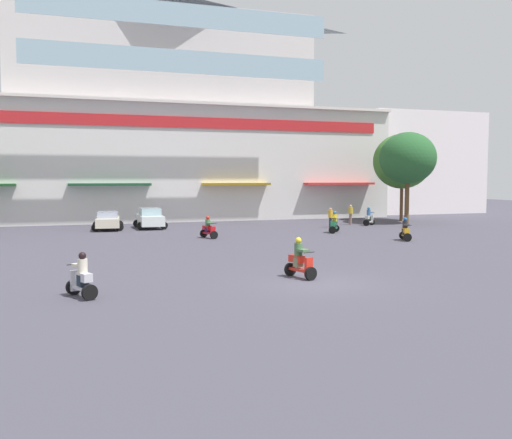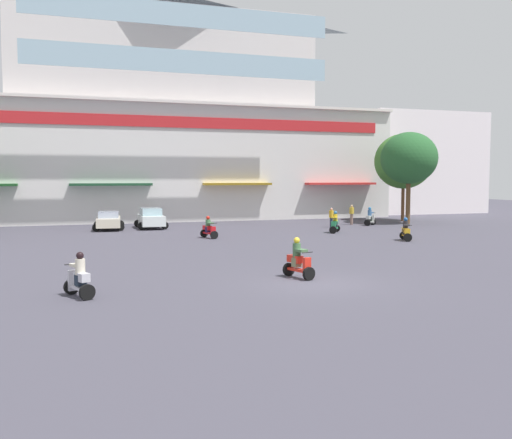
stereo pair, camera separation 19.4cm
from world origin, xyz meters
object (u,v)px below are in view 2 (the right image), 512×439
at_px(parked_car_0, 109,220).
at_px(scooter_rider_3, 370,218).
at_px(scooter_rider_7, 298,261).
at_px(parked_car_1, 151,218).
at_px(scooter_rider_6, 79,278).
at_px(pedestrian_0, 352,213).
at_px(pedestrian_1, 331,216).
at_px(scooter_rider_2, 406,231).
at_px(plaza_tree_1, 404,161).
at_px(plaza_tree_3, 409,158).
at_px(scooter_rider_4, 209,229).
at_px(scooter_rider_0, 335,224).

relative_size(parked_car_0, scooter_rider_3, 2.70).
distance_m(scooter_rider_3, scooter_rider_7, 25.43).
height_order(parked_car_1, scooter_rider_6, parked_car_1).
relative_size(pedestrian_0, pedestrian_1, 1.08).
bearing_deg(parked_car_0, scooter_rider_2, -37.70).
height_order(plaza_tree_1, pedestrian_1, plaza_tree_1).
bearing_deg(scooter_rider_2, plaza_tree_1, 58.01).
height_order(plaza_tree_3, parked_car_0, plaza_tree_3).
height_order(plaza_tree_3, scooter_rider_3, plaza_tree_3).
relative_size(scooter_rider_6, pedestrian_0, 0.91).
bearing_deg(scooter_rider_4, scooter_rider_0, 4.07).
xyz_separation_m(scooter_rider_4, scooter_rider_7, (-0.00, -15.31, 0.07)).
xyz_separation_m(plaza_tree_1, pedestrian_1, (-8.99, -3.92, -4.53)).
bearing_deg(scooter_rider_7, scooter_rider_2, 41.46).
xyz_separation_m(plaza_tree_3, scooter_rider_6, (-27.00, -22.23, -4.95)).
height_order(scooter_rider_0, scooter_rider_2, scooter_rider_0).
height_order(scooter_rider_4, pedestrian_1, pedestrian_1).
bearing_deg(scooter_rider_6, scooter_rider_4, 63.35).
height_order(plaza_tree_1, scooter_rider_0, plaza_tree_1).
distance_m(parked_car_1, scooter_rider_7, 23.76).
relative_size(scooter_rider_3, scooter_rider_4, 0.97).
bearing_deg(plaza_tree_1, pedestrian_0, -161.91).
xyz_separation_m(plaza_tree_3, pedestrian_1, (-7.77, -1.22, -4.70)).
bearing_deg(scooter_rider_4, scooter_rider_6, -116.65).
height_order(scooter_rider_0, pedestrian_1, scooter_rider_0).
xyz_separation_m(scooter_rider_3, scooter_rider_7, (-14.86, -20.64, 0.04)).
xyz_separation_m(plaza_tree_1, scooter_rider_2, (-8.61, -13.78, -4.81)).
distance_m(plaza_tree_1, scooter_rider_0, 14.03).
xyz_separation_m(parked_car_0, scooter_rider_3, (20.72, -2.77, -0.08)).
xyz_separation_m(scooter_rider_2, scooter_rider_7, (-11.39, -10.07, 0.07)).
bearing_deg(scooter_rider_2, scooter_rider_6, -150.39).
bearing_deg(plaza_tree_3, pedestrian_1, -171.10).
bearing_deg(pedestrian_1, scooter_rider_7, -118.92).
relative_size(plaza_tree_3, parked_car_1, 1.95).
xyz_separation_m(scooter_rider_2, pedestrian_0, (2.39, 11.75, 0.35)).
height_order(plaza_tree_3, pedestrian_1, plaza_tree_3).
height_order(parked_car_0, scooter_rider_0, scooter_rider_0).
bearing_deg(pedestrian_0, scooter_rider_6, -133.87).
bearing_deg(scooter_rider_6, parked_car_0, 84.48).
xyz_separation_m(plaza_tree_3, parked_car_0, (-24.64, 2.26, -4.87)).
xyz_separation_m(parked_car_0, pedestrian_0, (19.65, -1.58, 0.23)).
bearing_deg(scooter_rider_0, pedestrian_0, 53.04).
bearing_deg(scooter_rider_4, plaza_tree_1, 23.11).
distance_m(parked_car_1, scooter_rider_6, 25.31).
xyz_separation_m(parked_car_0, scooter_rider_6, (-2.37, -24.49, -0.08)).
xyz_separation_m(parked_car_1, pedestrian_0, (16.45, -1.79, 0.16)).
bearing_deg(scooter_rider_3, pedestrian_0, 132.26).
bearing_deg(pedestrian_0, parked_car_0, 175.39).
bearing_deg(parked_car_0, scooter_rider_0, -25.93).
bearing_deg(scooter_rider_4, pedestrian_1, 22.73).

